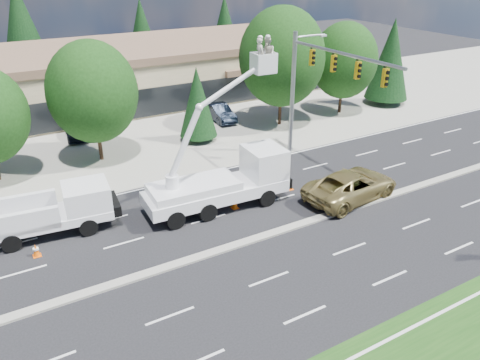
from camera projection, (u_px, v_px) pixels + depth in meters
ground at (236, 246)px, 24.54m from camera, size 140.00×140.00×0.00m
concrete_apron at (121, 132)px, 40.12m from camera, size 140.00×22.00×0.01m
road_median at (236, 245)px, 24.51m from camera, size 120.00×0.55×0.12m
strip_mall at (88, 76)px, 46.66m from camera, size 50.40×15.40×5.50m
tree_front_d at (93, 92)px, 32.65m from camera, size 6.29×6.29×8.73m
tree_front_e at (197, 102)px, 37.07m from camera, size 3.05×3.05×6.01m
tree_front_f at (282, 57)px, 39.47m from camera, size 7.32×7.32×10.15m
tree_front_g at (344, 61)px, 43.05m from camera, size 6.10×6.10×8.46m
tree_front_h at (390, 59)px, 45.94m from camera, size 4.26×4.26×8.39m
tree_back_b at (22, 29)px, 52.77m from camera, size 5.86×5.86×11.55m
tree_back_c at (142, 32)px, 59.68m from camera, size 4.52×4.52×8.91m
tree_back_d at (225, 26)px, 65.09m from camera, size 4.47×4.47×8.81m
signal_mast at (312, 80)px, 31.89m from camera, size 2.76×10.16×9.00m
utility_pickup at (58, 214)px, 25.45m from camera, size 6.78×3.12×2.51m
bucket_truck at (230, 172)px, 27.72m from camera, size 9.22×3.20×9.88m
traffic_cone_a at (36, 250)px, 23.59m from camera, size 0.40×0.40×0.70m
traffic_cone_b at (178, 221)px, 26.21m from camera, size 0.40×0.40×0.70m
traffic_cone_c at (235, 203)px, 28.04m from camera, size 0.40×0.40×0.70m
traffic_cone_d at (290, 185)px, 30.29m from camera, size 0.40×0.40×0.70m
minivan at (351, 185)px, 28.95m from camera, size 6.76×3.70×1.79m
parked_car_west at (76, 128)px, 38.80m from camera, size 2.34×4.67×1.53m
parked_car_east at (220, 112)px, 42.74m from camera, size 1.84×4.60×1.49m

